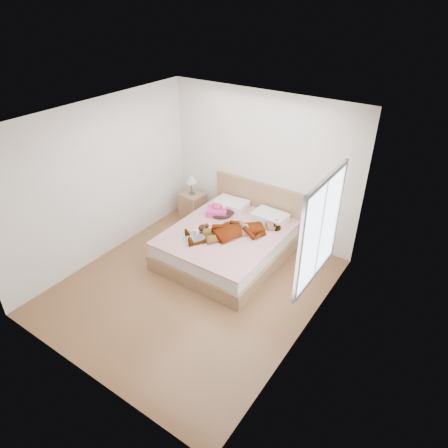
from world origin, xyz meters
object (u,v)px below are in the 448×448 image
at_px(woman, 235,228).
at_px(magazine, 196,238).
at_px(bed, 230,241).
at_px(coffee_mug, 197,233).
at_px(towel, 217,210).
at_px(nightstand, 193,204).
at_px(phone, 224,207).
at_px(plush_toy, 203,227).

height_order(woman, magazine, woman).
xyz_separation_m(bed, coffee_mug, (-0.35, -0.46, 0.28)).
xyz_separation_m(magazine, coffee_mug, (-0.05, 0.08, 0.04)).
xyz_separation_m(bed, magazine, (-0.30, -0.55, 0.24)).
bearing_deg(woman, towel, -169.91).
bearing_deg(nightstand, bed, -25.91).
bearing_deg(bed, phone, 137.45).
xyz_separation_m(towel, coffee_mug, (0.12, -0.74, -0.03)).
distance_m(woman, phone, 0.64).
height_order(bed, coffee_mug, bed).
bearing_deg(magazine, bed, 61.64).
distance_m(woman, magazine, 0.66).
xyz_separation_m(bed, nightstand, (-1.31, 0.64, 0.03)).
relative_size(phone, magazine, 0.17).
height_order(woman, bed, bed).
height_order(magazine, plush_toy, plush_toy).
distance_m(bed, coffee_mug, 0.65).
height_order(coffee_mug, plush_toy, plush_toy).
height_order(phone, towel, phone).
xyz_separation_m(towel, plush_toy, (0.13, -0.57, -0.02)).
height_order(bed, nightstand, bed).
distance_m(bed, magazine, 0.67).
bearing_deg(towel, magazine, -77.99).
xyz_separation_m(coffee_mug, plush_toy, (0.01, 0.18, 0.01)).
relative_size(towel, nightstand, 0.48).
bearing_deg(phone, woman, -88.62).
height_order(bed, towel, bed).
distance_m(woman, towel, 0.72).
height_order(woman, coffee_mug, woman).
bearing_deg(coffee_mug, woman, 37.42).
distance_m(woman, nightstand, 1.66).
distance_m(bed, towel, 0.63).
xyz_separation_m(coffee_mug, nightstand, (-0.96, 1.10, -0.25)).
relative_size(phone, coffee_mug, 0.75).
bearing_deg(plush_toy, coffee_mug, -91.85).
bearing_deg(woman, phone, -178.62).
bearing_deg(magazine, phone, 93.45).
relative_size(bed, coffee_mug, 16.99).
bearing_deg(plush_toy, nightstand, 136.31).
distance_m(woman, coffee_mug, 0.63).
xyz_separation_m(magazine, plush_toy, (-0.05, 0.26, 0.05)).
bearing_deg(coffee_mug, nightstand, 131.15).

